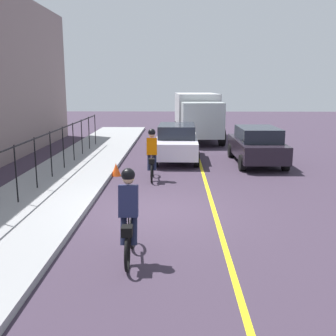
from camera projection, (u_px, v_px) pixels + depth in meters
ground_plane at (155, 211)px, 10.89m from camera, size 80.00×80.00×0.00m
lane_line_centre at (214, 211)px, 10.86m from camera, size 36.00×0.12×0.01m
sidewalk at (30, 207)px, 10.94m from camera, size 40.00×3.20×0.15m
iron_fence at (26, 156)px, 11.68m from camera, size 20.36×0.04×1.60m
cyclist_lead at (152, 155)px, 14.20m from camera, size 1.71×0.37×1.83m
cyclist_follow at (129, 216)px, 7.63m from camera, size 1.71×0.37×1.83m
patrol_sedan at (257, 145)px, 17.11m from camera, size 4.43×1.98×1.58m
parked_sedan_rear at (177, 142)px, 18.00m from camera, size 4.43×1.98×1.58m
box_truck_background at (197, 114)px, 24.40m from camera, size 6.82×2.82×2.78m
traffic_cone_near at (116, 170)px, 14.96m from camera, size 0.36×0.36×0.47m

